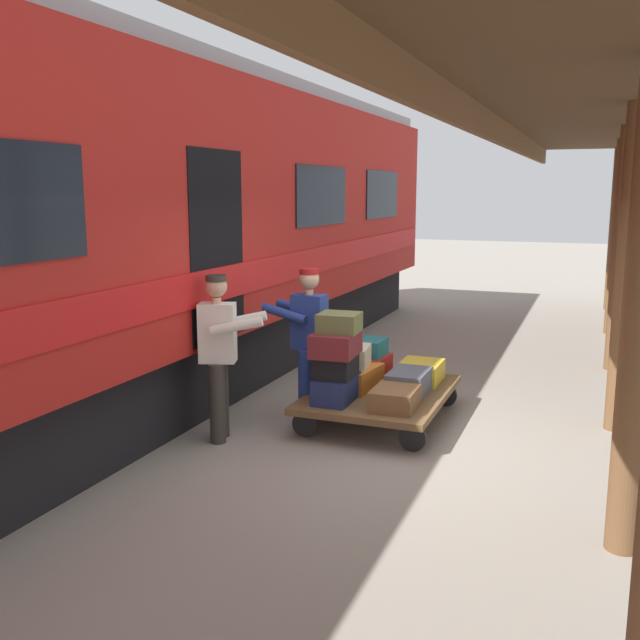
{
  "coord_description": "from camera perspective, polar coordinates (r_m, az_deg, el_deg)",
  "views": [
    {
      "loc": [
        -1.64,
        6.58,
        2.53
      ],
      "look_at": [
        1.12,
        -0.45,
        1.15
      ],
      "focal_mm": 39.99,
      "sensor_mm": 36.0,
      "label": 1
    }
  ],
  "objects": [
    {
      "name": "ground_plane",
      "position": [
        7.24,
        7.03,
        -10.18
      ],
      "size": [
        60.0,
        60.0,
        0.0
      ],
      "primitive_type": "plane",
      "color": "gray"
    },
    {
      "name": "platform_canopy",
      "position": [
        6.63,
        24.19,
        15.68
      ],
      "size": [
        3.2,
        20.34,
        3.56
      ],
      "color": "brown",
      "rests_on": "ground_plane"
    },
    {
      "name": "train_car",
      "position": [
        8.42,
        -17.18,
        6.69
      ],
      "size": [
        3.03,
        17.29,
        4.0
      ],
      "color": "#B21E19",
      "rests_on": "ground_plane"
    },
    {
      "name": "luggage_cart",
      "position": [
        7.97,
        4.83,
        -5.98
      ],
      "size": [
        1.43,
        1.99,
        0.34
      ],
      "color": "brown",
      "rests_on": "ground_plane"
    },
    {
      "name": "suitcase_yellow_case",
      "position": [
        8.36,
        8.05,
        -4.12
      ],
      "size": [
        0.46,
        0.58,
        0.23
      ],
      "primitive_type": "cube",
      "rotation": [
        0.0,
        0.0,
        0.0
      ],
      "color": "gold",
      "rests_on": "luggage_cart"
    },
    {
      "name": "suitcase_orange_carryall",
      "position": [
        8.02,
        2.64,
        -4.59
      ],
      "size": [
        0.57,
        0.68,
        0.25
      ],
      "primitive_type": "cube",
      "rotation": [
        0.0,
        0.0,
        -0.12
      ],
      "color": "#CC6B23",
      "rests_on": "luggage_cart"
    },
    {
      "name": "suitcase_slate_roller",
      "position": [
        7.84,
        7.12,
        -4.97
      ],
      "size": [
        0.4,
        0.6,
        0.26
      ],
      "primitive_type": "cube",
      "rotation": [
        0.0,
        0.0,
        0.0
      ],
      "color": "#4C515B",
      "rests_on": "luggage_cart"
    },
    {
      "name": "suitcase_red_plastic",
      "position": [
        8.52,
        3.83,
        -3.69
      ],
      "size": [
        0.49,
        0.57,
        0.25
      ],
      "primitive_type": "cube",
      "rotation": [
        0.0,
        0.0,
        -0.07
      ],
      "color": "#AD231E",
      "rests_on": "luggage_cart"
    },
    {
      "name": "suitcase_brown_leather",
      "position": [
        7.34,
        6.05,
        -6.21
      ],
      "size": [
        0.45,
        0.59,
        0.21
      ],
      "primitive_type": "cube",
      "rotation": [
        0.0,
        0.0,
        0.03
      ],
      "color": "brown",
      "rests_on": "luggage_cart"
    },
    {
      "name": "suitcase_navy_fabric",
      "position": [
        7.52,
        1.29,
        -5.51
      ],
      "size": [
        0.36,
        0.59,
        0.27
      ],
      "primitive_type": "cube",
      "rotation": [
        0.0,
        0.0,
        -0.0
      ],
      "color": "navy",
      "rests_on": "luggage_cart"
    },
    {
      "name": "suitcase_black_hardshell",
      "position": [
        7.43,
        1.24,
        -3.66
      ],
      "size": [
        0.4,
        0.46,
        0.24
      ],
      "primitive_type": "cube",
      "rotation": [
        0.0,
        0.0,
        0.03
      ],
      "color": "black",
      "rests_on": "suitcase_navy_fabric"
    },
    {
      "name": "suitcase_maroon_trunk",
      "position": [
        7.34,
        1.25,
        -1.92
      ],
      "size": [
        0.47,
        0.58,
        0.24
      ],
      "primitive_type": "cube",
      "rotation": [
        0.0,
        0.0,
        0.06
      ],
      "color": "maroon",
      "rests_on": "suitcase_black_hardshell"
    },
    {
      "name": "suitcase_olive_duffel",
      "position": [
        7.31,
        1.55,
        -0.21
      ],
      "size": [
        0.43,
        0.4,
        0.2
      ],
      "primitive_type": "cube",
      "rotation": [
        0.0,
        0.0,
        0.06
      ],
      "color": "brown",
      "rests_on": "suitcase_maroon_trunk"
    },
    {
      "name": "suitcase_teal_softside",
      "position": [
        8.49,
        4.09,
        -2.19
      ],
      "size": [
        0.32,
        0.43,
        0.2
      ],
      "primitive_type": "cube",
      "rotation": [
        0.0,
        0.0,
        -0.02
      ],
      "color": "#1E666B",
      "rests_on": "suitcase_red_plastic"
    },
    {
      "name": "suitcase_cream_canvas",
      "position": [
        7.93,
        2.78,
        -2.96
      ],
      "size": [
        0.37,
        0.51,
        0.23
      ],
      "primitive_type": "cube",
      "rotation": [
        0.0,
        0.0,
        0.14
      ],
      "color": "beige",
      "rests_on": "suitcase_orange_carryall"
    },
    {
      "name": "porter_in_overalls",
      "position": [
        7.79,
        -0.99,
        -1.54
      ],
      "size": [
        0.69,
        0.46,
        1.7
      ],
      "color": "navy",
      "rests_on": "ground_plane"
    },
    {
      "name": "porter_by_door",
      "position": [
        7.26,
        -8.01,
        -2.53
      ],
      "size": [
        0.73,
        0.57,
        1.7
      ],
      "color": "#332D28",
      "rests_on": "ground_plane"
    }
  ]
}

